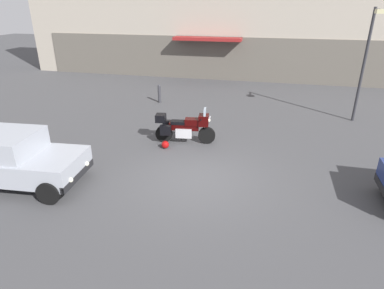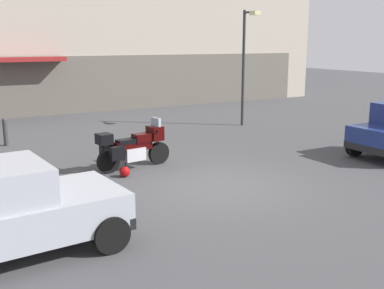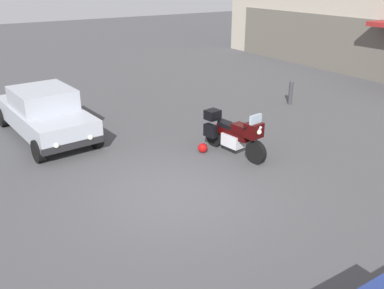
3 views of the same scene
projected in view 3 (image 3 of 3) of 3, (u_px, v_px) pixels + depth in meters
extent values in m
plane|color=#424244|center=(175.00, 194.00, 9.65)|extent=(80.00, 80.00, 0.00)
cylinder|color=black|center=(256.00, 152.00, 11.09)|extent=(0.65, 0.23, 0.64)
cylinder|color=black|center=(214.00, 136.00, 12.23)|extent=(0.65, 0.23, 0.64)
cylinder|color=#B7B7BC|center=(256.00, 137.00, 10.94)|extent=(0.33, 0.11, 0.68)
cube|color=#B7B7BC|center=(233.00, 140.00, 11.65)|extent=(0.65, 0.48, 0.36)
cube|color=black|center=(234.00, 132.00, 11.56)|extent=(1.13, 0.43, 0.28)
cube|color=black|center=(242.00, 129.00, 11.28)|extent=(0.56, 0.41, 0.24)
cube|color=black|center=(229.00, 125.00, 11.65)|extent=(0.60, 0.37, 0.12)
cube|color=black|center=(254.00, 130.00, 10.95)|extent=(0.42, 0.48, 0.40)
cube|color=#8C9EAD|center=(256.00, 120.00, 10.80)|extent=(0.13, 0.41, 0.28)
sphere|color=#EAEACC|center=(259.00, 132.00, 10.82)|extent=(0.14, 0.14, 0.14)
cylinder|color=black|center=(252.00, 126.00, 10.96)|extent=(0.12, 0.62, 0.04)
cylinder|color=#B7B7BC|center=(223.00, 136.00, 12.24)|extent=(0.56, 0.16, 0.09)
cube|color=black|center=(224.00, 126.00, 12.21)|extent=(0.42, 0.25, 0.36)
cube|color=black|center=(210.00, 131.00, 11.88)|extent=(0.42, 0.25, 0.36)
cube|color=black|center=(213.00, 115.00, 12.06)|extent=(0.41, 0.45, 0.28)
cylinder|color=black|center=(234.00, 146.00, 11.97)|extent=(0.04, 0.13, 0.29)
sphere|color=#990C0C|center=(203.00, 148.00, 11.83)|extent=(0.28, 0.28, 0.28)
cube|color=#9EA3AD|center=(45.00, 117.00, 12.84)|extent=(4.63, 2.12, 0.64)
cube|color=#9EA3AD|center=(43.00, 98.00, 12.56)|extent=(2.02, 1.77, 0.60)
cube|color=#8C9EAD|center=(53.00, 105.00, 11.90)|extent=(0.18, 1.50, 0.51)
cube|color=#8C9EAD|center=(33.00, 92.00, 13.23)|extent=(0.18, 1.50, 0.48)
cube|color=black|center=(74.00, 145.00, 11.31)|extent=(0.26, 1.76, 0.20)
cube|color=black|center=(24.00, 107.00, 14.54)|extent=(0.26, 1.76, 0.20)
cylinder|color=black|center=(96.00, 137.00, 12.11)|extent=(0.66, 0.27, 0.64)
cylinder|color=black|center=(39.00, 151.00, 11.17)|extent=(0.66, 0.27, 0.64)
cylinder|color=black|center=(52.00, 108.00, 14.75)|extent=(0.66, 0.27, 0.64)
cylinder|color=black|center=(3.00, 117.00, 13.81)|extent=(0.66, 0.27, 0.64)
sphere|color=silver|center=(90.00, 137.00, 11.50)|extent=(0.14, 0.14, 0.14)
sphere|color=silver|center=(56.00, 146.00, 10.95)|extent=(0.14, 0.14, 0.14)
cylinder|color=#333338|center=(291.00, 93.00, 16.13)|extent=(0.16, 0.16, 0.88)
sphere|color=#333338|center=(292.00, 82.00, 15.96)|extent=(0.16, 0.16, 0.16)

